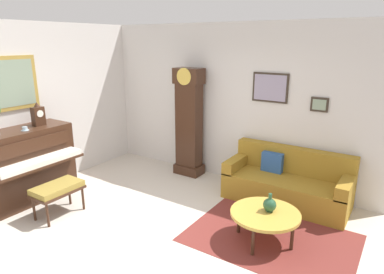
% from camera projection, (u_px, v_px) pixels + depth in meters
% --- Properties ---
extents(ground_plane, '(6.40, 6.00, 0.10)m').
position_uv_depth(ground_plane, '(146.00, 237.00, 4.54)').
color(ground_plane, beige).
extents(wall_left, '(0.13, 4.90, 2.80)m').
position_uv_depth(wall_left, '(21.00, 109.00, 5.50)').
color(wall_left, silver).
rests_on(wall_left, ground_plane).
extents(wall_back, '(5.30, 0.13, 2.80)m').
position_uv_depth(wall_back, '(231.00, 103.00, 6.06)').
color(wall_back, silver).
rests_on(wall_back, ground_plane).
extents(area_rug, '(2.10, 1.50, 0.01)m').
position_uv_depth(area_rug, '(271.00, 238.00, 4.42)').
color(area_rug, maroon).
rests_on(area_rug, ground_plane).
extents(piano, '(0.87, 1.44, 1.18)m').
position_uv_depth(piano, '(26.00, 165.00, 5.33)').
color(piano, '#3D2316').
rests_on(piano, ground_plane).
extents(piano_bench, '(0.42, 0.70, 0.48)m').
position_uv_depth(piano_bench, '(57.00, 190.00, 4.90)').
color(piano_bench, '#3D2316').
rests_on(piano_bench, ground_plane).
extents(grandfather_clock, '(0.52, 0.34, 2.03)m').
position_uv_depth(grandfather_clock, '(189.00, 125.00, 6.32)').
color(grandfather_clock, '#3D2316').
rests_on(grandfather_clock, ground_plane).
extents(couch, '(1.90, 0.80, 0.84)m').
position_uv_depth(couch, '(287.00, 183.00, 5.36)').
color(couch, olive).
rests_on(couch, ground_plane).
extents(coffee_table, '(0.88, 0.88, 0.41)m').
position_uv_depth(coffee_table, '(265.00, 214.00, 4.26)').
color(coffee_table, gold).
rests_on(coffee_table, ground_plane).
extents(mantel_clock, '(0.13, 0.18, 0.38)m').
position_uv_depth(mantel_clock, '(38.00, 115.00, 5.37)').
color(mantel_clock, '#3D2316').
rests_on(mantel_clock, piano).
extents(teacup, '(0.12, 0.12, 0.06)m').
position_uv_depth(teacup, '(25.00, 129.00, 5.11)').
color(teacup, '#ADC6D6').
rests_on(teacup, piano).
extents(green_jug, '(0.17, 0.17, 0.24)m').
position_uv_depth(green_jug, '(270.00, 205.00, 4.26)').
color(green_jug, '#234C33').
rests_on(green_jug, coffee_table).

